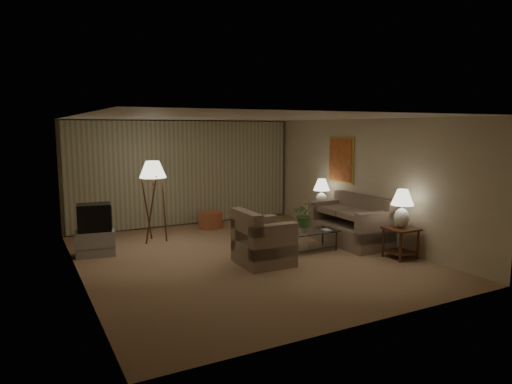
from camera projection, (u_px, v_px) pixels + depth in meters
ground at (244, 257)px, 8.94m from camera, size 7.00×7.00×0.00m
room_shell at (214, 163)px, 10.02m from camera, size 6.04×7.02×2.72m
sofa at (349, 225)px, 9.91m from camera, size 1.88×0.98×0.82m
armchair at (264, 242)px, 8.43m from camera, size 0.99×0.94×0.81m
side_table_near at (401, 237)px, 8.80m from camera, size 0.56×0.56×0.60m
side_table_far at (321, 215)px, 11.08m from camera, size 0.49×0.42×0.60m
table_lamp_near at (402, 205)px, 8.71m from camera, size 0.43×0.43×0.75m
table_lamp_far at (322, 190)px, 10.99m from camera, size 0.40×0.40×0.69m
coffee_table at (310, 238)px, 9.34m from camera, size 1.12×0.61×0.41m
tv_cabinet at (95, 243)px, 9.00m from camera, size 0.86×0.66×0.50m
crt_tv at (94, 217)px, 8.92m from camera, size 0.75×0.61×0.54m
floor_lamp at (154, 200)px, 10.01m from camera, size 0.58×0.58×1.79m
ottoman at (211, 220)px, 11.48m from camera, size 0.75×0.75×0.41m
vase at (304, 228)px, 9.24m from camera, size 0.19×0.19×0.15m
flowers at (304, 212)px, 9.19m from camera, size 0.58×0.54×0.52m
book at (323, 230)px, 9.34m from camera, size 0.18×0.24×0.02m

